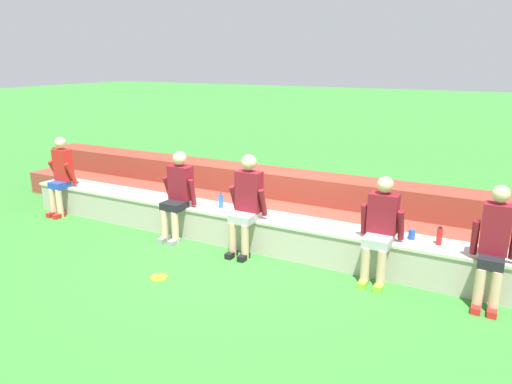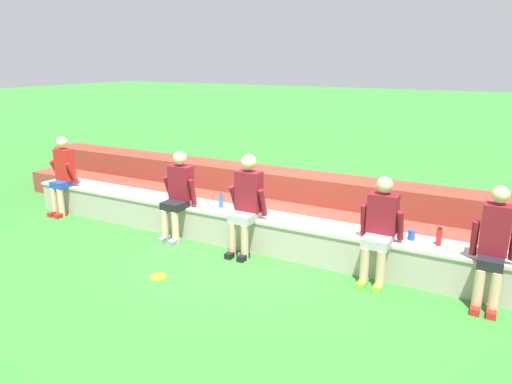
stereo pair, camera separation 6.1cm
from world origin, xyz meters
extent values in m
plane|color=#388433|center=(0.00, 0.00, 0.00)|extent=(80.00, 80.00, 0.00)
cube|color=#B7AF9E|center=(0.00, 0.27, 0.25)|extent=(8.79, 0.54, 0.51)
cube|color=beige|center=(0.00, 0.27, 0.49)|extent=(8.83, 0.58, 0.04)
cube|color=#964030|center=(0.00, 0.98, 0.22)|extent=(11.22, 0.62, 0.44)
cube|color=brown|center=(0.00, 1.60, 0.44)|extent=(11.22, 0.62, 0.87)
cylinder|color=beige|center=(-3.89, -0.18, 0.25)|extent=(0.11, 0.11, 0.51)
cylinder|color=beige|center=(-3.72, -0.18, 0.25)|extent=(0.11, 0.11, 0.51)
cube|color=red|center=(-3.89, -0.22, 0.04)|extent=(0.10, 0.22, 0.08)
cube|color=red|center=(-3.72, -0.22, 0.04)|extent=(0.10, 0.22, 0.08)
cube|color=#2347B2|center=(-3.80, -0.07, 0.56)|extent=(0.28, 0.29, 0.12)
cube|color=red|center=(-3.80, 0.06, 0.91)|extent=(0.31, 0.20, 0.57)
sphere|color=beige|center=(-3.80, 0.06, 1.31)|extent=(0.20, 0.20, 0.20)
cylinder|color=red|center=(-4.01, 0.04, 0.78)|extent=(0.08, 0.25, 0.42)
cylinder|color=red|center=(-3.60, 0.04, 0.78)|extent=(0.08, 0.24, 0.42)
cylinder|color=beige|center=(-1.32, -0.22, 0.25)|extent=(0.11, 0.11, 0.51)
cylinder|color=beige|center=(-1.11, -0.22, 0.25)|extent=(0.11, 0.11, 0.51)
cube|color=#99999E|center=(-1.32, -0.26, 0.04)|extent=(0.10, 0.22, 0.08)
cube|color=#99999E|center=(-1.11, -0.26, 0.04)|extent=(0.10, 0.22, 0.08)
cube|color=black|center=(-1.21, -0.09, 0.56)|extent=(0.33, 0.33, 0.12)
cube|color=maroon|center=(-1.21, 0.10, 0.89)|extent=(0.37, 0.20, 0.53)
sphere|color=beige|center=(-1.21, 0.10, 1.28)|extent=(0.21, 0.21, 0.21)
cylinder|color=maroon|center=(-1.45, 0.08, 0.77)|extent=(0.08, 0.21, 0.42)
cylinder|color=maroon|center=(-0.98, 0.08, 0.77)|extent=(0.08, 0.15, 0.43)
cylinder|color=#DBAD89|center=(-0.09, -0.22, 0.25)|extent=(0.11, 0.11, 0.51)
cylinder|color=#DBAD89|center=(0.12, -0.22, 0.25)|extent=(0.11, 0.11, 0.51)
cube|color=black|center=(-0.09, -0.26, 0.04)|extent=(0.10, 0.22, 0.08)
cube|color=black|center=(0.12, -0.26, 0.04)|extent=(0.10, 0.22, 0.08)
cube|color=#B2B2B7|center=(0.01, -0.09, 0.56)|extent=(0.33, 0.33, 0.12)
cube|color=maroon|center=(0.01, 0.09, 0.91)|extent=(0.37, 0.20, 0.59)
sphere|color=#DBAD89|center=(0.01, 0.09, 1.34)|extent=(0.22, 0.22, 0.22)
cylinder|color=maroon|center=(-0.22, 0.07, 0.78)|extent=(0.08, 0.23, 0.42)
cylinder|color=maroon|center=(0.25, 0.07, 0.78)|extent=(0.08, 0.21, 0.42)
cylinder|color=#DBAD89|center=(1.84, -0.23, 0.25)|extent=(0.11, 0.11, 0.51)
cylinder|color=#DBAD89|center=(2.04, -0.23, 0.25)|extent=(0.11, 0.11, 0.51)
cube|color=#8CD833|center=(1.84, -0.27, 0.04)|extent=(0.10, 0.22, 0.08)
cube|color=#8CD833|center=(2.04, -0.27, 0.04)|extent=(0.10, 0.22, 0.08)
cube|color=#B2B2B7|center=(1.94, -0.09, 0.56)|extent=(0.33, 0.34, 0.12)
cube|color=maroon|center=(1.94, 0.11, 0.87)|extent=(0.37, 0.20, 0.51)
sphere|color=#DBAD89|center=(1.94, 0.11, 1.25)|extent=(0.20, 0.20, 0.20)
cylinder|color=maroon|center=(1.71, 0.09, 0.76)|extent=(0.08, 0.15, 0.43)
cylinder|color=maroon|center=(2.18, 0.09, 0.76)|extent=(0.08, 0.21, 0.42)
cylinder|color=#DBAD89|center=(3.14, -0.22, 0.25)|extent=(0.11, 0.11, 0.51)
cylinder|color=#DBAD89|center=(3.31, -0.22, 0.25)|extent=(0.11, 0.11, 0.51)
cube|color=red|center=(3.14, -0.26, 0.04)|extent=(0.10, 0.22, 0.08)
cube|color=red|center=(3.31, -0.26, 0.04)|extent=(0.10, 0.22, 0.08)
cube|color=black|center=(3.22, -0.08, 0.56)|extent=(0.27, 0.33, 0.12)
cube|color=maroon|center=(3.22, 0.03, 0.91)|extent=(0.30, 0.20, 0.59)
sphere|color=#DBAD89|center=(3.22, 0.03, 1.32)|extent=(0.20, 0.20, 0.20)
cylinder|color=maroon|center=(3.02, 0.01, 0.78)|extent=(0.08, 0.14, 0.43)
cylinder|color=red|center=(2.62, 0.29, 0.62)|extent=(0.07, 0.07, 0.22)
cylinder|color=black|center=(2.62, 0.29, 0.74)|extent=(0.04, 0.04, 0.02)
cylinder|color=blue|center=(-0.61, 0.30, 0.62)|extent=(0.07, 0.07, 0.21)
cylinder|color=red|center=(-0.61, 0.30, 0.74)|extent=(0.04, 0.04, 0.02)
cylinder|color=blue|center=(2.28, 0.31, 0.58)|extent=(0.08, 0.08, 0.13)
cylinder|color=yellow|center=(-0.57, -1.29, 0.01)|extent=(0.22, 0.22, 0.02)
camera|label=1|loc=(3.21, -5.67, 2.76)|focal=33.30mm
camera|label=2|loc=(3.26, -5.64, 2.76)|focal=33.30mm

